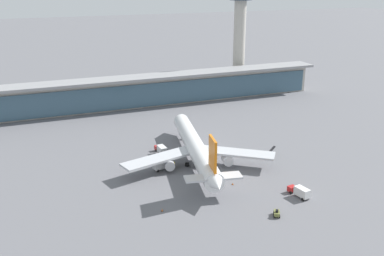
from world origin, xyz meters
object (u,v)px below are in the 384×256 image
service_truck_under_wing_red (300,191)px  service_truck_by_tail_olive (268,154)px  service_truck_near_nose_yellow (162,165)px  safety_cone_alpha (162,210)px  control_tower (240,29)px  service_truck_mid_apron_blue (213,178)px  service_truck_at_far_stand_olive (277,213)px  airliner_on_stand (196,148)px  service_truck_on_taxiway_red (161,149)px  safety_cone_bravo (233,184)px

service_truck_under_wing_red → service_truck_by_tail_olive: 30.62m
service_truck_near_nose_yellow → safety_cone_alpha: (-8.53, -26.14, -1.37)m
service_truck_near_nose_yellow → service_truck_by_tail_olive: 38.45m
service_truck_under_wing_red → control_tower: (41.40, 120.02, 31.66)m
safety_cone_alpha → service_truck_by_tail_olive: bearing=26.2°
service_truck_mid_apron_blue → service_truck_at_far_stand_olive: size_ratio=0.98×
airliner_on_stand → service_truck_near_nose_yellow: 12.68m
service_truck_by_tail_olive → service_truck_at_far_stand_olive: size_ratio=2.01×
service_truck_mid_apron_blue → service_truck_on_taxiway_red: service_truck_on_taxiway_red is taller
service_truck_by_tail_olive → control_tower: (34.21, 90.27, 32.55)m
service_truck_under_wing_red → service_truck_on_taxiway_red: size_ratio=1.02×
service_truck_mid_apron_blue → safety_cone_bravo: size_ratio=4.68×
service_truck_by_tail_olive → safety_cone_bravo: 26.82m
service_truck_at_far_stand_olive → control_tower: size_ratio=0.05×
service_truck_near_nose_yellow → service_truck_mid_apron_blue: 18.42m
service_truck_mid_apron_blue → safety_cone_bravo: bearing=-45.3°
service_truck_mid_apron_blue → airliner_on_stand: bearing=89.4°
service_truck_mid_apron_blue → control_tower: 122.38m
service_truck_under_wing_red → service_truck_on_taxiway_red: 53.48m
service_truck_near_nose_yellow → service_truck_at_far_stand_olive: service_truck_near_nose_yellow is taller
service_truck_by_tail_olive → control_tower: control_tower is taller
service_truck_near_nose_yellow → safety_cone_bravo: bearing=-48.6°
service_truck_at_far_stand_olive → safety_cone_bravo: bearing=96.8°
service_truck_on_taxiway_red → service_truck_at_far_stand_olive: service_truck_on_taxiway_red is taller
airliner_on_stand → control_tower: control_tower is taller
service_truck_under_wing_red → control_tower: bearing=71.0°
service_truck_under_wing_red → control_tower: control_tower is taller
service_truck_at_far_stand_olive → service_truck_by_tail_olive: bearing=62.3°
airliner_on_stand → service_truck_mid_apron_blue: airliner_on_stand is taller
service_truck_under_wing_red → service_truck_mid_apron_blue: size_ratio=2.32×
service_truck_mid_apron_blue → control_tower: control_tower is taller
safety_cone_alpha → safety_cone_bravo: size_ratio=1.00×
service_truck_by_tail_olive → airliner_on_stand: bearing=172.7°
airliner_on_stand → control_tower: 109.44m
service_truck_at_far_stand_olive → control_tower: bearing=67.2°
control_tower → service_truck_under_wing_red: bearing=-109.0°
service_truck_near_nose_yellow → service_truck_at_far_stand_olive: bearing=-64.4°
service_truck_on_taxiway_red → safety_cone_bravo: 34.36m
service_truck_on_taxiway_red → control_tower: bearing=47.1°
service_truck_near_nose_yellow → safety_cone_alpha: service_truck_near_nose_yellow is taller
service_truck_mid_apron_blue → safety_cone_alpha: 23.74m
service_truck_on_taxiway_red → safety_cone_alpha: bearing=-107.4°
service_truck_near_nose_yellow → airliner_on_stand: bearing=1.3°
control_tower → service_truck_by_tail_olive: bearing=-110.8°
airliner_on_stand → service_truck_near_nose_yellow: size_ratio=8.77×
airliner_on_stand → safety_cone_alpha: airliner_on_stand is taller
service_truck_under_wing_red → service_truck_by_tail_olive: bearing=76.4°
service_truck_near_nose_yellow → service_truck_under_wing_red: bearing=-46.5°
service_truck_by_tail_olive → control_tower: size_ratio=0.11×
service_truck_mid_apron_blue → service_truck_at_far_stand_olive: bearing=-74.5°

